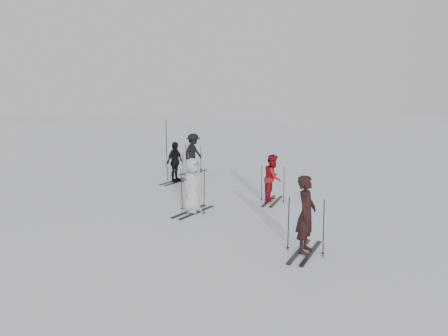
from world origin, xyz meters
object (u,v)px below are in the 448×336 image
Objects in this scene: skier_uphill_left at (175,162)px; skier_uphill_far at (193,153)px; piste_marker at (166,138)px; skier_near_dark at (306,215)px; skier_red at (273,179)px; skier_grey at (193,186)px.

skier_uphill_far is (0.38, 2.18, 0.07)m from skier_uphill_left.
piste_marker is (-2.09, 7.59, 0.22)m from skier_uphill_left.
skier_near_dark is 1.09× the size of skier_uphill_left.
skier_uphill_far is at bearing 48.70° from skier_red.
skier_red is at bearing -120.48° from skier_uphill_far.
piste_marker is at bearing 43.82° from skier_red.
skier_near_dark is 16.53m from piste_marker.
skier_grey is at bearing -145.59° from skier_uphill_far.
skier_red is 0.89× the size of skier_uphill_far.
skier_grey is at bearing -73.57° from piste_marker.
skier_near_dark is at bearing -124.66° from skier_uphill_left.
piste_marker is (-3.55, 12.05, 0.20)m from skier_grey.
skier_near_dark reaches higher than skier_red.
skier_near_dark is 1.12× the size of skier_red.
skier_near_dark reaches higher than skier_grey.
skier_uphill_left is at bearing 42.99° from skier_grey.
skier_near_dark is 1.07× the size of skier_grey.
skier_red is at bearing -32.20° from skier_grey.
skier_uphill_left is 0.92× the size of skier_uphill_far.
skier_uphill_far is at bearing 14.56° from skier_uphill_left.
skier_grey reaches higher than skier_uphill_left.
skier_red is 2.85m from skier_grey.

